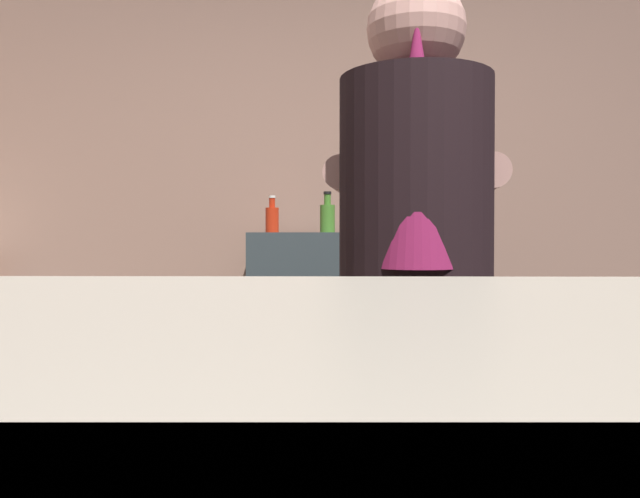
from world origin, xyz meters
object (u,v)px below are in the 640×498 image
(bottle_hot_sauce, at_px, (382,216))
(chefs_knife, at_px, (494,319))
(bottle_olive_oil, at_px, (272,218))
(bottle_soy, at_px, (327,217))
(bartender, at_px, (415,300))
(bottle_vinegar, at_px, (369,216))
(mixing_bowl, at_px, (226,310))

(bottle_hot_sauce, bearing_deg, chefs_knife, -81.71)
(bottle_olive_oil, relative_size, bottle_soy, 0.92)
(bartender, xyz_separation_m, bottle_vinegar, (0.00, 1.73, 0.25))
(mixing_bowl, distance_m, bottle_vinegar, 1.43)
(bartender, bearing_deg, chefs_knife, -27.82)
(bottle_soy, bearing_deg, bartender, -83.37)
(bartender, bearing_deg, bottle_vinegar, 6.67)
(bartender, bearing_deg, bottle_olive_oil, 21.85)
(bottle_vinegar, bearing_deg, bartender, -90.13)
(bartender, distance_m, chefs_knife, 0.50)
(bartender, xyz_separation_m, bottle_soy, (-0.20, 1.74, 0.24))
(chefs_knife, distance_m, bottle_vinegar, 1.40)
(chefs_knife, relative_size, bottle_hot_sauce, 1.12)
(mixing_bowl, relative_size, bottle_olive_oil, 1.08)
(mixing_bowl, xyz_separation_m, bottle_hot_sauce, (0.57, 1.38, 0.32))
(chefs_knife, height_order, bottle_soy, bottle_soy)
(bartender, height_order, bottle_soy, bartender)
(chefs_knife, height_order, bottle_vinegar, bottle_vinegar)
(bottle_hot_sauce, xyz_separation_m, bottle_vinegar, (-0.07, -0.09, -0.00))
(chefs_knife, bearing_deg, bottle_olive_oil, 100.84)
(bottle_hot_sauce, distance_m, bottle_vinegar, 0.11)
(bartender, distance_m, bottle_hot_sauce, 1.83)
(bottle_vinegar, xyz_separation_m, bottle_olive_oil, (-0.49, 0.07, -0.01))
(bottle_soy, bearing_deg, bottle_hot_sauce, 15.70)
(bottle_vinegar, bearing_deg, bottle_olive_oil, 171.55)
(bottle_hot_sauce, bearing_deg, mixing_bowl, -112.43)
(bottle_hot_sauce, xyz_separation_m, bottle_soy, (-0.28, -0.08, -0.00))
(bottle_hot_sauce, xyz_separation_m, bottle_olive_oil, (-0.56, -0.01, -0.01))
(bartender, xyz_separation_m, bottle_hot_sauce, (0.08, 1.82, 0.25))
(chefs_knife, height_order, bottle_olive_oil, bottle_olive_oil)
(mixing_bowl, xyz_separation_m, bottle_vinegar, (0.50, 1.30, 0.32))
(bottle_vinegar, relative_size, bottle_olive_oil, 1.13)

